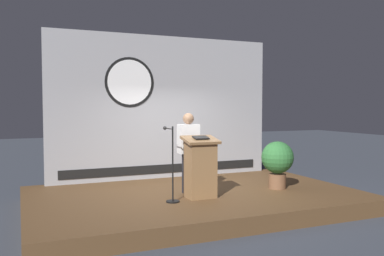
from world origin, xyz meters
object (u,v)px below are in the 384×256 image
at_px(microphone_stand, 172,175).
at_px(speaker_person, 188,152).
at_px(podium, 200,167).
at_px(potted_plant, 277,160).

bearing_deg(microphone_stand, speaker_person, 45.32).
relative_size(podium, microphone_stand, 0.86).
relative_size(podium, speaker_person, 0.74).
bearing_deg(podium, speaker_person, 95.14).
bearing_deg(microphone_stand, podium, 8.40).
height_order(podium, potted_plant, podium).
height_order(podium, speaker_person, speaker_person).
bearing_deg(podium, microphone_stand, -171.60).
xyz_separation_m(microphone_stand, potted_plant, (2.43, 0.24, 0.12)).
bearing_deg(speaker_person, podium, -84.86).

